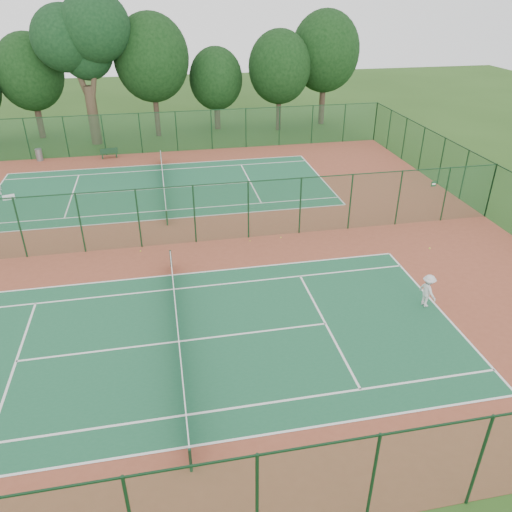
# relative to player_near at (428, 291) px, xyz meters

# --- Properties ---
(ground) EXTENTS (120.00, 120.00, 0.00)m
(ground) POSITION_rel_player_near_xyz_m (-11.38, 8.52, -0.82)
(ground) COLOR #284C18
(ground) RESTS_ON ground
(red_pad) EXTENTS (40.00, 36.00, 0.01)m
(red_pad) POSITION_rel_player_near_xyz_m (-11.38, 8.52, -0.82)
(red_pad) COLOR brown
(red_pad) RESTS_ON ground
(court_near) EXTENTS (23.77, 10.97, 0.01)m
(court_near) POSITION_rel_player_near_xyz_m (-11.38, -0.48, -0.81)
(court_near) COLOR #1C5A39
(court_near) RESTS_ON red_pad
(court_far) EXTENTS (23.77, 10.97, 0.01)m
(court_far) POSITION_rel_player_near_xyz_m (-11.38, 17.52, -0.81)
(court_far) COLOR #1E5F3D
(court_far) RESTS_ON red_pad
(fence_north) EXTENTS (40.00, 0.09, 3.50)m
(fence_north) POSITION_rel_player_near_xyz_m (-11.38, 26.52, 0.94)
(fence_north) COLOR #194B29
(fence_north) RESTS_ON ground
(fence_east) EXTENTS (0.09, 36.00, 3.50)m
(fence_east) POSITION_rel_player_near_xyz_m (8.62, 8.52, 0.94)
(fence_east) COLOR #1A4F2C
(fence_east) RESTS_ON ground
(fence_divider) EXTENTS (40.00, 0.09, 3.50)m
(fence_divider) POSITION_rel_player_near_xyz_m (-11.38, 8.52, 0.94)
(fence_divider) COLOR #174626
(fence_divider) RESTS_ON ground
(tennis_net_near) EXTENTS (0.10, 12.90, 0.97)m
(tennis_net_near) POSITION_rel_player_near_xyz_m (-11.38, -0.48, -0.28)
(tennis_net_near) COLOR #143822
(tennis_net_near) RESTS_ON ground
(tennis_net_far) EXTENTS (0.10, 12.90, 0.97)m
(tennis_net_far) POSITION_rel_player_near_xyz_m (-11.38, 17.52, -0.28)
(tennis_net_far) COLOR #163E1F
(tennis_net_far) RESTS_ON ground
(player_near) EXTENTS (0.79, 1.13, 1.60)m
(player_near) POSITION_rel_player_near_xyz_m (0.00, 0.00, 0.00)
(player_near) COLOR silver
(player_near) RESTS_ON court_near
(trash_bin) EXTENTS (0.55, 0.55, 0.99)m
(trash_bin) POSITION_rel_player_near_xyz_m (-21.38, 26.07, -0.32)
(trash_bin) COLOR slate
(trash_bin) RESTS_ON red_pad
(bench) EXTENTS (1.51, 0.68, 0.90)m
(bench) POSITION_rel_player_near_xyz_m (-15.67, 25.60, -0.35)
(bench) COLOR #11331A
(bench) RESTS_ON red_pad
(kit_bag) EXTENTS (0.84, 0.52, 0.30)m
(kit_bag) POSITION_rel_player_near_xyz_m (-21.96, 17.46, -0.66)
(kit_bag) COLOR white
(kit_bag) RESTS_ON red_pad
(stray_ball_a) EXTENTS (0.07, 0.07, 0.07)m
(stray_ball_a) POSITION_rel_player_near_xyz_m (-6.78, 7.99, -0.78)
(stray_ball_a) COLOR gold
(stray_ball_a) RESTS_ON red_pad
(stray_ball_b) EXTENTS (0.07, 0.07, 0.07)m
(stray_ball_b) POSITION_rel_player_near_xyz_m (-4.92, 8.07, -0.78)
(stray_ball_b) COLOR #D2F438
(stray_ball_b) RESTS_ON red_pad
(stray_ball_c) EXTENTS (0.08, 0.08, 0.08)m
(stray_ball_c) POSITION_rel_player_near_xyz_m (-13.00, 7.92, -0.77)
(stray_ball_c) COLOR #CFDF33
(stray_ball_c) RESTS_ON red_pad
(big_tree) EXTENTS (8.35, 6.11, 12.82)m
(big_tree) POSITION_rel_player_near_xyz_m (-16.97, 30.55, 8.26)
(big_tree) COLOR #3C2F21
(big_tree) RESTS_ON ground
(evergreen_row) EXTENTS (39.00, 5.00, 12.00)m
(evergreen_row) POSITION_rel_player_near_xyz_m (-10.88, 32.77, -0.82)
(evergreen_row) COLOR black
(evergreen_row) RESTS_ON ground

